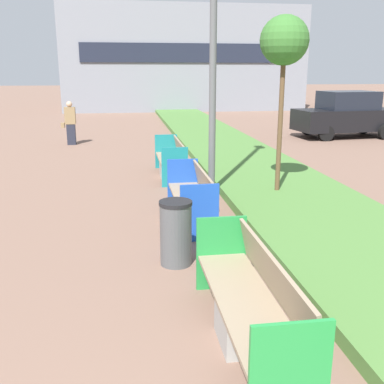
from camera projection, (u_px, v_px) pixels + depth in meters
name	position (u px, v px, depth m)	size (l,w,h in m)	color
planter_grass_strip	(248.00, 164.00, 12.69)	(2.80, 120.00, 0.18)	#4C7A38
building_backdrop	(181.00, 60.00, 32.49)	(16.35, 7.37, 6.86)	gray
bench_green_frame	(250.00, 308.00, 4.43)	(0.65, 2.42, 0.94)	#9E9B96
bench_blue_frame	(192.00, 201.00, 8.13)	(0.65, 2.13, 0.94)	#9E9B96
bench_teal_frame	(172.00, 162.00, 11.55)	(0.65, 2.23, 0.94)	#9E9B96
litter_bin	(176.00, 233.00, 6.25)	(0.46, 0.46, 0.92)	#4C4F51
sapling_tree_near	(284.00, 43.00, 8.85)	(0.97, 0.97, 3.72)	brown
pedestrian_walking	(70.00, 123.00, 16.47)	(0.53, 0.24, 1.59)	#232633
parked_car_distant	(347.00, 115.00, 18.33)	(4.35, 2.16, 1.86)	black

